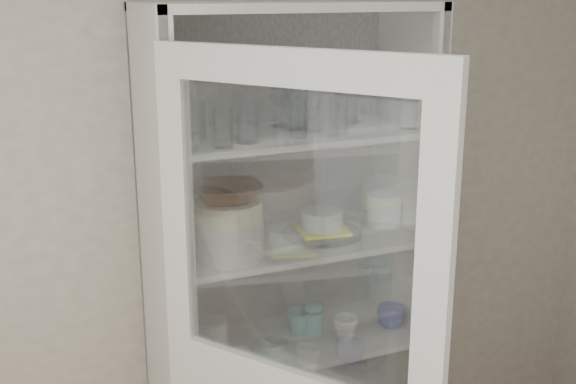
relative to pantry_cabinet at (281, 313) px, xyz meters
name	(u,v)px	position (x,y,z in m)	size (l,w,h in m)	color
wall_back	(216,218)	(-0.20, 0.16, 0.36)	(3.60, 0.02, 2.60)	#A39989
pantry_cabinet	(281,313)	(0.00, 0.00, 0.00)	(1.00, 0.45, 2.10)	beige
tumbler_0	(186,127)	(-0.41, -0.22, 0.79)	(0.07, 0.07, 0.15)	silver
tumbler_1	(223,128)	(-0.29, -0.22, 0.78)	(0.06, 0.06, 0.12)	silver
tumbler_2	(248,120)	(-0.20, -0.19, 0.80)	(0.08, 0.08, 0.15)	silver
tumbler_3	(299,119)	(-0.01, -0.18, 0.78)	(0.06, 0.06, 0.13)	silver
tumbler_4	(328,114)	(0.09, -0.20, 0.79)	(0.07, 0.07, 0.15)	silver
tumbler_5	(339,116)	(0.14, -0.18, 0.78)	(0.06, 0.06, 0.13)	silver
tumbler_6	(408,109)	(0.41, -0.19, 0.79)	(0.07, 0.07, 0.14)	silver
tumbler_7	(184,119)	(-0.38, -0.08, 0.79)	(0.07, 0.07, 0.14)	silver
tumbler_8	(197,120)	(-0.33, -0.06, 0.78)	(0.06, 0.06, 0.13)	silver
tumbler_9	(291,111)	(0.01, -0.05, 0.79)	(0.07, 0.07, 0.14)	silver
tumbler_10	(298,112)	(0.04, -0.06, 0.79)	(0.07, 0.07, 0.13)	silver
tumbler_11	(348,105)	(0.24, -0.05, 0.80)	(0.07, 0.07, 0.15)	silver
goblet_0	(183,108)	(-0.34, 0.06, 0.81)	(0.08, 0.08, 0.17)	silver
goblet_1	(283,100)	(0.02, 0.03, 0.82)	(0.08, 0.08, 0.19)	silver
goblet_2	(279,104)	(0.00, 0.03, 0.80)	(0.07, 0.07, 0.16)	silver
goblet_3	(354,100)	(0.30, 0.00, 0.80)	(0.07, 0.07, 0.16)	silver
plate_stack_front	(228,239)	(-0.26, -0.15, 0.38)	(0.24, 0.24, 0.13)	silver
plate_stack_back	(173,238)	(-0.40, 0.04, 0.35)	(0.19, 0.19, 0.06)	silver
cream_bowl	(228,211)	(-0.26, -0.15, 0.48)	(0.23, 0.23, 0.07)	beige
terracotta_bowl	(227,192)	(-0.26, -0.15, 0.55)	(0.24, 0.24, 0.06)	#51301A
glass_platter	(322,233)	(0.13, -0.07, 0.33)	(0.29, 0.29, 0.02)	silver
yellow_trivet	(322,229)	(0.13, -0.07, 0.34)	(0.18, 0.18, 0.01)	#FAF72C
white_ramekin	(322,219)	(0.13, -0.07, 0.38)	(0.16, 0.16, 0.07)	silver
grey_bowl_stack	(384,209)	(0.41, -0.05, 0.38)	(0.13, 0.13, 0.12)	silver
mug_blue	(391,316)	(0.41, -0.13, -0.04)	(0.11, 0.11, 0.09)	navy
mug_teal	(299,322)	(0.06, -0.03, -0.03)	(0.10, 0.10, 0.09)	teal
mug_white	(346,328)	(0.20, -0.16, -0.03)	(0.10, 0.10, 0.09)	silver
teal_jar	(313,319)	(0.11, -0.04, -0.03)	(0.08, 0.08, 0.10)	teal
measuring_cups	(269,347)	(-0.11, -0.13, -0.06)	(0.11, 0.11, 0.04)	silver
white_canister	(213,336)	(-0.29, -0.05, -0.02)	(0.10, 0.10, 0.12)	silver
tumbler_12	(315,109)	(0.09, -0.09, 0.80)	(0.08, 0.08, 0.15)	silver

